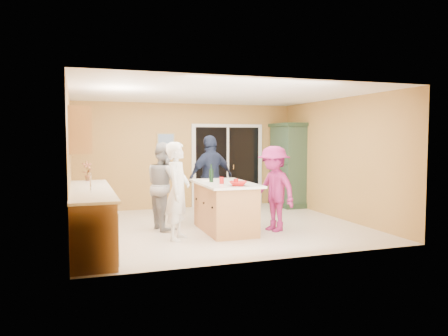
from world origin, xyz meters
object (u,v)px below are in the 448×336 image
object	(u,v)px
woman_grey	(165,186)
woman_magenta	(274,189)
kitchen_island	(225,208)
woman_white	(178,191)
green_hutch	(288,166)
woman_navy	(211,178)

from	to	relation	value
woman_grey	woman_magenta	xyz separation A→B (m)	(1.91, -0.83, -0.04)
kitchen_island	woman_white	size ratio (longest dim) A/B	1.05
woman_grey	woman_magenta	size ratio (longest dim) A/B	1.05
green_hutch	woman_magenta	bearing A→B (deg)	-121.87
kitchen_island	woman_grey	size ratio (longest dim) A/B	1.06
woman_white	woman_grey	world-z (taller)	woman_white
green_hutch	woman_grey	bearing A→B (deg)	-153.24
green_hutch	woman_grey	size ratio (longest dim) A/B	1.27
kitchen_island	woman_navy	xyz separation A→B (m)	(0.06, 1.08, 0.47)
woman_grey	woman_magenta	world-z (taller)	woman_grey
woman_grey	woman_magenta	bearing A→B (deg)	-124.07
green_hutch	kitchen_island	bearing A→B (deg)	-136.84
woman_white	woman_grey	bearing A→B (deg)	32.07
kitchen_island	woman_navy	size ratio (longest dim) A/B	0.98
green_hutch	woman_white	bearing A→B (deg)	-141.95
woman_white	woman_grey	xyz separation A→B (m)	(-0.05, 0.95, -0.01)
woman_grey	green_hutch	bearing A→B (deg)	-73.77
woman_magenta	woman_white	bearing A→B (deg)	-104.19
green_hutch	woman_white	xyz separation A→B (m)	(-3.49, -2.74, -0.19)
kitchen_island	woman_navy	bearing A→B (deg)	87.40
green_hutch	woman_grey	world-z (taller)	green_hutch
woman_navy	woman_magenta	size ratio (longest dim) A/B	1.13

